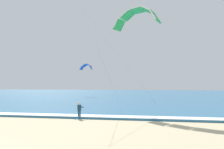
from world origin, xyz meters
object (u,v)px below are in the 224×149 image
Objects in this scene: surfboard at (79,119)px; kite_primary at (137,16)px; kitesurfer at (79,110)px; kite_distant at (87,66)px.

surfboard is 15.58m from kite_primary.
kite_distant is (-12.48, 43.37, 7.70)m from kitesurfer.
kite_distant is (-12.47, 43.39, 8.61)m from surfboard.
kite_distant is at bearing 106.05° from kitesurfer.
kitesurfer is (0.01, 0.02, 0.91)m from surfboard.
kitesurfer is at bearing -73.95° from kite_distant.
kite_primary is 2.75× the size of kite_distant.
kite_primary is at bearing 57.12° from kitesurfer.
surfboard is 0.12× the size of kite_primary.
kite_distant is at bearing 116.35° from kite_primary.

